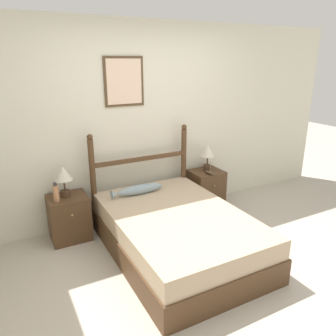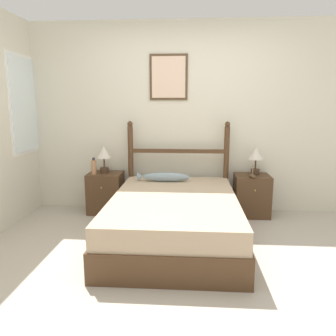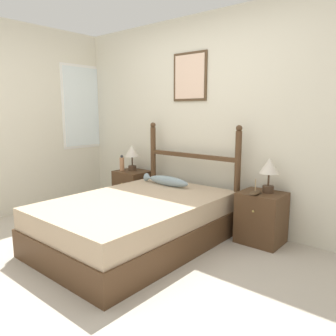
% 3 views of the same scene
% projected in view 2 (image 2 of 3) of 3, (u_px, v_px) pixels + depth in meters
% --- Properties ---
extents(ground_plane, '(16.00, 16.00, 0.00)m').
position_uv_depth(ground_plane, '(180.00, 265.00, 3.02)').
color(ground_plane, '#B7AD9E').
extents(wall_back, '(6.40, 0.08, 2.55)m').
position_uv_depth(wall_back, '(185.00, 118.00, 4.47)').
color(wall_back, beige).
rests_on(wall_back, ground_plane).
extents(bed, '(1.36, 2.00, 0.49)m').
position_uv_depth(bed, '(174.00, 218.00, 3.56)').
color(bed, '#4C331E').
rests_on(bed, ground_plane).
extents(headboard, '(1.36, 0.07, 1.24)m').
position_uv_depth(headboard, '(178.00, 164.00, 4.42)').
color(headboard, '#4C331E').
rests_on(headboard, ground_plane).
extents(nightstand_left, '(0.45, 0.42, 0.55)m').
position_uv_depth(nightstand_left, '(106.00, 193.00, 4.49)').
color(nightstand_left, '#4C331E').
rests_on(nightstand_left, ground_plane).
extents(nightstand_right, '(0.45, 0.42, 0.55)m').
position_uv_depth(nightstand_right, '(252.00, 195.00, 4.35)').
color(nightstand_right, '#4C331E').
rests_on(nightstand_right, ground_plane).
extents(table_lamp_left, '(0.20, 0.20, 0.37)m').
position_uv_depth(table_lamp_left, '(104.00, 154.00, 4.40)').
color(table_lamp_left, '#422D1E').
rests_on(table_lamp_left, nightstand_left).
extents(table_lamp_right, '(0.20, 0.20, 0.37)m').
position_uv_depth(table_lamp_right, '(256.00, 156.00, 4.29)').
color(table_lamp_right, '#422D1E').
rests_on(table_lamp_right, nightstand_right).
extents(bottle, '(0.07, 0.07, 0.23)m').
position_uv_depth(bottle, '(94.00, 166.00, 4.35)').
color(bottle, tan).
rests_on(bottle, nightstand_left).
extents(model_boat, '(0.08, 0.21, 0.17)m').
position_uv_depth(model_boat, '(252.00, 176.00, 4.17)').
color(model_boat, '#4C3823').
rests_on(model_boat, nightstand_right).
extents(fish_pillow, '(0.67, 0.12, 0.12)m').
position_uv_depth(fish_pillow, '(164.00, 177.00, 4.18)').
color(fish_pillow, '#8499A3').
rests_on(fish_pillow, bed).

